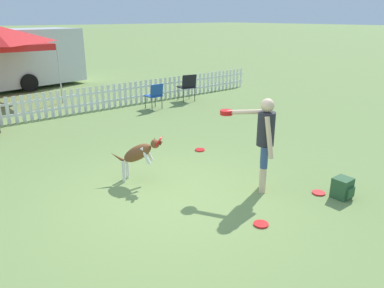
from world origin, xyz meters
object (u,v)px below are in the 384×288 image
(handler_person, at_px, (263,134))
(frisbee_midfield, at_px, (200,150))
(folding_chair_green_right, at_px, (188,85))
(equipment_trailer, at_px, (25,57))
(frisbee_near_dog, at_px, (319,193))
(backpack_on_grass, at_px, (343,188))
(leaping_dog, at_px, (139,153))
(folding_chair_center, at_px, (155,94))
(frisbee_near_handler, at_px, (261,224))

(handler_person, height_order, frisbee_midfield, handler_person)
(handler_person, xyz_separation_m, folding_chair_green_right, (3.35, 6.17, -0.42))
(frisbee_midfield, xyz_separation_m, equipment_trailer, (-0.47, 10.47, 1.20))
(frisbee_near_dog, bearing_deg, equipment_trailer, 92.73)
(frisbee_near_dog, height_order, folding_chair_green_right, folding_chair_green_right)
(backpack_on_grass, height_order, folding_chair_green_right, folding_chair_green_right)
(leaping_dog, distance_m, frisbee_midfield, 2.00)
(equipment_trailer, bearing_deg, frisbee_midfield, -97.36)
(frisbee_near_dog, xyz_separation_m, backpack_on_grass, (0.17, -0.31, 0.15))
(handler_person, distance_m, frisbee_near_dog, 1.36)
(backpack_on_grass, bearing_deg, folding_chair_center, 81.44)
(frisbee_near_handler, bearing_deg, equipment_trailer, 86.33)
(folding_chair_green_right, distance_m, equipment_trailer, 7.26)
(frisbee_near_dog, height_order, equipment_trailer, equipment_trailer)
(frisbee_near_dog, relative_size, equipment_trailer, 0.04)
(frisbee_near_handler, distance_m, backpack_on_grass, 1.68)
(equipment_trailer, bearing_deg, folding_chair_center, -84.44)
(frisbee_near_handler, xyz_separation_m, folding_chair_center, (2.70, 6.68, 0.47))
(frisbee_near_dog, bearing_deg, backpack_on_grass, -61.71)
(leaping_dog, bearing_deg, folding_chair_center, -167.82)
(leaping_dog, xyz_separation_m, folding_chair_center, (3.23, 4.34, -0.05))
(frisbee_midfield, bearing_deg, frisbee_near_handler, -114.60)
(handler_person, bearing_deg, folding_chair_green_right, 20.34)
(frisbee_near_dog, bearing_deg, frisbee_near_handler, -178.08)
(handler_person, height_order, backpack_on_grass, handler_person)
(leaping_dog, distance_m, equipment_trailer, 11.12)
(handler_person, xyz_separation_m, frisbee_midfield, (0.47, 2.11, -0.96))
(folding_chair_green_right, height_order, equipment_trailer, equipment_trailer)
(backpack_on_grass, relative_size, folding_chair_green_right, 0.36)
(leaping_dog, relative_size, frisbee_near_handler, 4.01)
(leaping_dog, relative_size, folding_chair_green_right, 0.92)
(folding_chair_center, relative_size, folding_chair_green_right, 0.87)
(handler_person, height_order, frisbee_near_handler, handler_person)
(backpack_on_grass, relative_size, equipment_trailer, 0.07)
(leaping_dog, xyz_separation_m, frisbee_near_handler, (0.53, -2.34, -0.52))
(frisbee_midfield, height_order, folding_chair_green_right, folding_chair_green_right)
(handler_person, relative_size, equipment_trailer, 0.31)
(frisbee_near_handler, distance_m, folding_chair_green_right, 8.14)
(backpack_on_grass, distance_m, equipment_trailer, 13.68)
(frisbee_near_handler, xyz_separation_m, folding_chair_green_right, (4.21, 6.94, 0.54))
(leaping_dog, relative_size, folding_chair_center, 1.06)
(leaping_dog, height_order, frisbee_near_handler, leaping_dog)
(handler_person, xyz_separation_m, backpack_on_grass, (0.80, -1.03, -0.81))
(backpack_on_grass, bearing_deg, leaping_dog, 130.04)
(handler_person, distance_m, leaping_dog, 2.14)
(folding_chair_center, xyz_separation_m, folding_chair_green_right, (1.50, 0.26, 0.08))
(leaping_dog, height_order, frisbee_near_dog, leaping_dog)
(handler_person, height_order, leaping_dog, handler_person)
(frisbee_near_dog, distance_m, folding_chair_center, 6.76)
(frisbee_near_dog, distance_m, equipment_trailer, 13.37)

